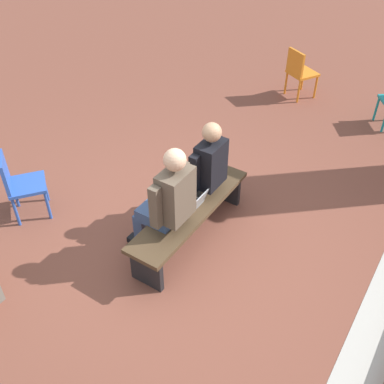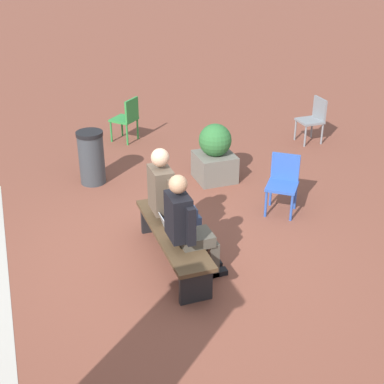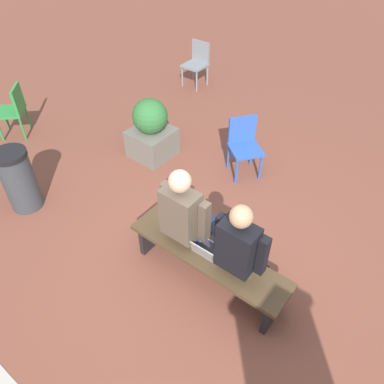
{
  "view_description": "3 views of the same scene",
  "coord_description": "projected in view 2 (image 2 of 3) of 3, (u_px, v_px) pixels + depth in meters",
  "views": [
    {
      "loc": [
        2.9,
        2.06,
        3.64
      ],
      "look_at": [
        0.13,
        0.26,
        0.96
      ],
      "focal_mm": 42.0,
      "sensor_mm": 36.0,
      "label": 1
    },
    {
      "loc": [
        -5.41,
        1.67,
        3.74
      ],
      "look_at": [
        0.03,
        -0.28,
        0.82
      ],
      "focal_mm": 50.0,
      "sensor_mm": 36.0,
      "label": 2
    },
    {
      "loc": [
        -1.54,
        2.06,
        3.48
      ],
      "look_at": [
        0.31,
        -0.31,
        0.78
      ],
      "focal_mm": 35.0,
      "sensor_mm": 36.0,
      "label": 3
    }
  ],
  "objects": [
    {
      "name": "plastic_chair_far_left",
      "position": [
        314.0,
        117.0,
        9.98
      ],
      "size": [
        0.42,
        0.42,
        0.84
      ],
      "color": "gray",
      "rests_on": "ground"
    },
    {
      "name": "ground_plane",
      "position": [
        172.0,
        254.0,
        6.73
      ],
      "size": [
        60.0,
        60.0,
        0.0
      ],
      "primitive_type": "plane",
      "color": "brown"
    },
    {
      "name": "plastic_chair_foreground",
      "position": [
        283.0,
        180.0,
        7.55
      ],
      "size": [
        0.59,
        0.59,
        0.84
      ],
      "color": "#2D56B7",
      "rests_on": "ground"
    },
    {
      "name": "person_student",
      "position": [
        188.0,
        224.0,
        5.99
      ],
      "size": [
        0.54,
        0.68,
        1.34
      ],
      "color": "#4C473D",
      "rests_on": "ground"
    },
    {
      "name": "planter",
      "position": [
        215.0,
        154.0,
        8.5
      ],
      "size": [
        0.6,
        0.6,
        0.94
      ],
      "color": "#6B665B",
      "rests_on": "ground"
    },
    {
      "name": "person_adult",
      "position": [
        170.0,
        197.0,
        6.53
      ],
      "size": [
        0.57,
        0.72,
        1.39
      ],
      "color": "#384C75",
      "rests_on": "ground"
    },
    {
      "name": "laptop",
      "position": [
        172.0,
        227.0,
        6.34
      ],
      "size": [
        0.32,
        0.29,
        0.21
      ],
      "color": "#9EA0A5",
      "rests_on": "bench"
    },
    {
      "name": "litter_bin",
      "position": [
        91.0,
        157.0,
        8.4
      ],
      "size": [
        0.42,
        0.42,
        0.86
      ],
      "color": "#383D42",
      "rests_on": "ground"
    },
    {
      "name": "bench",
      "position": [
        173.0,
        238.0,
        6.42
      ],
      "size": [
        1.8,
        0.44,
        0.45
      ],
      "color": "#4C3823",
      "rests_on": "ground"
    },
    {
      "name": "plastic_chair_near_bench_right",
      "position": [
        127.0,
        117.0,
        10.0
      ],
      "size": [
        0.59,
        0.59,
        0.84
      ],
      "color": "#2D893D",
      "rests_on": "ground"
    }
  ]
}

